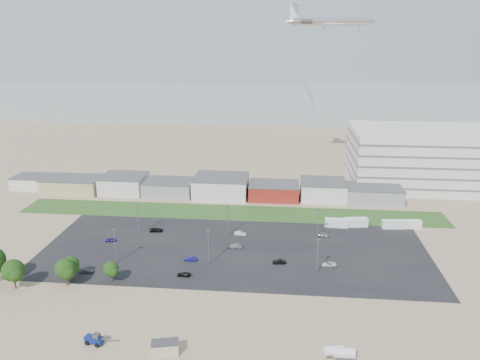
# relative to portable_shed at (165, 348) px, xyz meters

# --- Properties ---
(ground) EXTENTS (700.00, 700.00, 0.00)m
(ground) POSITION_rel_portable_shed_xyz_m (4.06, 31.01, -1.44)
(ground) COLOR #93775D
(ground) RESTS_ON ground
(parking_lot) EXTENTS (120.00, 50.00, 0.01)m
(parking_lot) POSITION_rel_portable_shed_xyz_m (9.06, 51.01, -1.44)
(parking_lot) COLOR black
(parking_lot) RESTS_ON ground
(grass_strip) EXTENTS (160.00, 16.00, 0.02)m
(grass_strip) POSITION_rel_portable_shed_xyz_m (4.06, 83.01, -1.43)
(grass_strip) COLOR #2C4A1B
(grass_strip) RESTS_ON ground
(hills_backdrop) EXTENTS (700.00, 200.00, 9.00)m
(hills_backdrop) POSITION_rel_portable_shed_xyz_m (44.06, 346.01, 3.06)
(hills_backdrop) COLOR gray
(hills_backdrop) RESTS_ON ground
(building_row) EXTENTS (170.00, 20.00, 8.00)m
(building_row) POSITION_rel_portable_shed_xyz_m (-12.94, 102.01, 2.56)
(building_row) COLOR silver
(building_row) RESTS_ON ground
(parking_garage) EXTENTS (80.00, 40.00, 25.00)m
(parking_garage) POSITION_rel_portable_shed_xyz_m (94.06, 126.01, 11.06)
(parking_garage) COLOR silver
(parking_garage) RESTS_ON ground
(portable_shed) EXTENTS (6.24, 4.16, 2.89)m
(portable_shed) POSITION_rel_portable_shed_xyz_m (0.00, 0.00, 0.00)
(portable_shed) COLOR #BEB090
(portable_shed) RESTS_ON ground
(telehandler) EXTENTS (6.76, 3.49, 2.69)m
(telehandler) POSITION_rel_portable_shed_xyz_m (-16.23, 1.75, -0.10)
(telehandler) COLOR navy
(telehandler) RESTS_ON ground
(storage_tank_nw) EXTENTS (4.48, 2.74, 2.52)m
(storage_tank_nw) POSITION_rel_portable_shed_xyz_m (35.33, 2.74, -0.18)
(storage_tank_nw) COLOR silver
(storage_tank_nw) RESTS_ON ground
(storage_tank_ne) EXTENTS (4.41, 2.23, 2.63)m
(storage_tank_ne) POSITION_rel_portable_shed_xyz_m (37.33, 2.11, -0.13)
(storage_tank_ne) COLOR silver
(storage_tank_ne) RESTS_ON ground
(box_trailer_a) EXTENTS (7.97, 2.71, 2.96)m
(box_trailer_a) POSITION_rel_portable_shed_xyz_m (42.69, 72.75, 0.04)
(box_trailer_a) COLOR silver
(box_trailer_a) RESTS_ON ground
(box_trailer_b) EXTENTS (8.46, 3.68, 3.07)m
(box_trailer_b) POSITION_rel_portable_shed_xyz_m (49.55, 73.85, 0.09)
(box_trailer_b) COLOR silver
(box_trailer_b) RESTS_ON ground
(box_trailer_c) EXTENTS (7.90, 3.09, 2.89)m
(box_trailer_c) POSITION_rel_portable_shed_xyz_m (62.29, 73.43, 0.00)
(box_trailer_c) COLOR silver
(box_trailer_c) RESTS_ON ground
(box_trailer_d) EXTENTS (7.60, 3.15, 2.77)m
(box_trailer_d) POSITION_rel_portable_shed_xyz_m (68.25, 74.24, -0.06)
(box_trailer_d) COLOR silver
(box_trailer_d) RESTS_ON ground
(tree_left) EXTENTS (6.25, 6.25, 9.38)m
(tree_left) POSITION_rel_portable_shed_xyz_m (-46.18, 22.23, 3.25)
(tree_left) COLOR black
(tree_left) RESTS_ON ground
(tree_mid) EXTENTS (5.79, 5.79, 8.68)m
(tree_mid) POSITION_rel_portable_shed_xyz_m (-33.32, 25.10, 2.90)
(tree_mid) COLOR black
(tree_mid) RESTS_ON ground
(tree_right) EXTENTS (5.02, 5.02, 7.52)m
(tree_right) POSITION_rel_portable_shed_xyz_m (-33.50, 28.62, 2.32)
(tree_right) COLOR black
(tree_right) RESTS_ON ground
(tree_near) EXTENTS (4.51, 4.51, 6.77)m
(tree_near) POSITION_rel_portable_shed_xyz_m (-22.07, 28.22, 1.94)
(tree_near) COLOR black
(tree_near) RESTS_ON ground
(lightpole_front_l) EXTENTS (1.23, 0.51, 10.49)m
(lightpole_front_l) POSITION_rel_portable_shed_xyz_m (-24.78, 39.20, 3.80)
(lightpole_front_l) COLOR slate
(lightpole_front_l) RESTS_ON ground
(lightpole_front_m) EXTENTS (1.27, 0.53, 10.79)m
(lightpole_front_m) POSITION_rel_portable_shed_xyz_m (2.67, 40.94, 3.95)
(lightpole_front_m) COLOR slate
(lightpole_front_m) RESTS_ON ground
(lightpole_front_r) EXTENTS (1.23, 0.51, 10.44)m
(lightpole_front_r) POSITION_rel_portable_shed_xyz_m (33.82, 38.23, 3.77)
(lightpole_front_r) COLOR slate
(lightpole_front_r) RESTS_ON ground
(lightpole_back_l) EXTENTS (1.22, 0.51, 10.36)m
(lightpole_back_l) POSITION_rel_portable_shed_xyz_m (-24.48, 60.60, 3.74)
(lightpole_back_l) COLOR slate
(lightpole_back_l) RESTS_ON ground
(lightpole_back_m) EXTENTS (1.24, 0.52, 10.54)m
(lightpole_back_m) POSITION_rel_portable_shed_xyz_m (5.58, 61.57, 3.83)
(lightpole_back_m) COLOR slate
(lightpole_back_m) RESTS_ON ground
(lightpole_back_r) EXTENTS (1.19, 0.50, 10.11)m
(lightpole_back_r) POSITION_rel_portable_shed_xyz_m (35.65, 62.86, 3.61)
(lightpole_back_r) COLOR slate
(lightpole_back_r) RESTS_ON ground
(airliner) EXTENTS (46.68, 35.81, 12.49)m
(airliner) POSITION_rel_portable_shed_xyz_m (42.91, 141.58, 68.56)
(airliner) COLOR silver
(parked_car_0) EXTENTS (4.44, 2.34, 1.19)m
(parked_car_0) POSITION_rel_portable_shed_xyz_m (37.73, 42.93, -0.85)
(parked_car_0) COLOR silver
(parked_car_0) RESTS_ON ground
(parked_car_1) EXTENTS (4.03, 1.76, 1.29)m
(parked_car_1) POSITION_rel_portable_shed_xyz_m (23.24, 43.10, -0.80)
(parked_car_1) COLOR black
(parked_car_1) RESTS_ON ground
(parked_car_3) EXTENTS (3.83, 1.75, 1.09)m
(parked_car_3) POSITION_rel_portable_shed_xyz_m (-3.13, 33.10, -0.90)
(parked_car_3) COLOR black
(parked_car_3) RESTS_ON ground
(parked_car_4) EXTENTS (3.88, 1.42, 1.27)m
(parked_car_4) POSITION_rel_portable_shed_xyz_m (-3.10, 42.37, -0.81)
(parked_car_4) COLOR navy
(parked_car_4) RESTS_ON ground
(parked_car_5) EXTENTS (3.62, 1.86, 1.18)m
(parked_car_5) POSITION_rel_portable_shed_xyz_m (-31.81, 53.34, -0.85)
(parked_car_5) COLOR navy
(parked_car_5) RESTS_ON ground
(parked_car_7) EXTENTS (3.95, 1.42, 1.30)m
(parked_car_7) POSITION_rel_portable_shed_xyz_m (9.54, 52.47, -0.79)
(parked_car_7) COLOR #595B5E
(parked_car_7) RESTS_ON ground
(parked_car_8) EXTENTS (3.83, 1.94, 1.25)m
(parked_car_8) POSITION_rel_portable_shed_xyz_m (37.59, 63.87, -0.82)
(parked_car_8) COLOR #A5A5AA
(parked_car_8) RESTS_ON ground
(parked_car_9) EXTENTS (4.68, 2.53, 1.25)m
(parked_car_9) POSITION_rel_portable_shed_xyz_m (-19.07, 62.65, -0.82)
(parked_car_9) COLOR black
(parked_car_9) RESTS_ON ground
(parked_car_10) EXTENTS (4.35, 2.13, 1.22)m
(parked_car_10) POSITION_rel_portable_shed_xyz_m (-31.03, 32.48, -0.84)
(parked_car_10) COLOR #595B5E
(parked_car_10) RESTS_ON ground
(parked_car_11) EXTENTS (4.02, 1.72, 1.29)m
(parked_car_11) POSITION_rel_portable_shed_xyz_m (9.91, 62.43, -0.80)
(parked_car_11) COLOR silver
(parked_car_11) RESTS_ON ground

